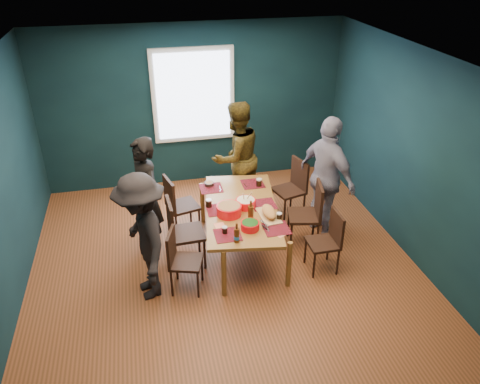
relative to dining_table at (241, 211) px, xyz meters
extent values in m
cube|color=#974E2C|center=(-0.29, -0.22, -0.64)|extent=(5.00, 5.00, 0.01)
cube|color=white|center=(-0.29, -0.22, 2.06)|extent=(5.00, 5.00, 0.01)
cube|color=#0F2D34|center=(2.21, -0.22, 0.71)|extent=(0.01, 5.00, 2.70)
cube|color=#0F2D34|center=(-0.29, 2.28, 0.71)|extent=(5.00, 0.01, 2.70)
cube|color=#0F2D34|center=(-0.29, -2.72, 0.71)|extent=(5.00, 0.01, 2.70)
cube|color=silver|center=(-0.29, 2.25, 0.91)|extent=(1.35, 0.06, 1.55)
cube|color=brown|center=(0.00, 0.00, 0.04)|extent=(1.19, 1.96, 0.05)
cylinder|color=brown|center=(-0.41, -0.85, -0.31)|extent=(0.06, 0.06, 0.65)
cylinder|color=brown|center=(0.41, -0.85, -0.31)|extent=(0.06, 0.06, 0.65)
cylinder|color=brown|center=(-0.41, 0.85, -0.31)|extent=(0.06, 0.06, 0.65)
cylinder|color=brown|center=(0.41, 0.85, -0.31)|extent=(0.06, 0.06, 0.65)
cube|color=black|center=(-0.72, 0.64, -0.20)|extent=(0.50, 0.50, 0.04)
cube|color=black|center=(-0.90, 0.60, 0.05)|extent=(0.14, 0.41, 0.45)
cylinder|color=black|center=(-0.84, 0.43, -0.43)|extent=(0.03, 0.03, 0.42)
cylinder|color=black|center=(-0.50, 0.52, -0.43)|extent=(0.03, 0.03, 0.42)
cylinder|color=black|center=(-0.93, 0.77, -0.43)|extent=(0.03, 0.03, 0.42)
cylinder|color=black|center=(-0.59, 0.86, -0.43)|extent=(0.03, 0.03, 0.42)
cube|color=black|center=(-0.75, -0.11, -0.17)|extent=(0.46, 0.46, 0.04)
cube|color=black|center=(-0.95, -0.12, 0.09)|extent=(0.07, 0.44, 0.48)
cylinder|color=black|center=(-0.93, -0.31, -0.41)|extent=(0.03, 0.03, 0.45)
cylinder|color=black|center=(-0.55, -0.29, -0.41)|extent=(0.03, 0.03, 0.45)
cylinder|color=black|center=(-0.95, 0.07, -0.41)|extent=(0.03, 0.03, 0.45)
cylinder|color=black|center=(-0.57, 0.09, -0.41)|extent=(0.03, 0.03, 0.45)
cube|color=black|center=(-0.82, -0.62, -0.24)|extent=(0.47, 0.47, 0.04)
cube|color=black|center=(-0.98, -0.57, -0.01)|extent=(0.14, 0.37, 0.41)
cylinder|color=black|center=(-1.02, -0.73, -0.44)|extent=(0.03, 0.03, 0.38)
cylinder|color=black|center=(-0.72, -0.82, -0.44)|extent=(0.03, 0.03, 0.38)
cylinder|color=black|center=(-0.93, -0.42, -0.44)|extent=(0.03, 0.03, 0.38)
cylinder|color=black|center=(-0.62, -0.52, -0.44)|extent=(0.03, 0.03, 0.38)
cube|color=black|center=(0.91, 0.73, -0.19)|extent=(0.51, 0.51, 0.04)
cube|color=black|center=(1.09, 0.78, 0.05)|extent=(0.15, 0.41, 0.45)
cylinder|color=black|center=(0.78, 0.51, -0.42)|extent=(0.03, 0.03, 0.42)
cylinder|color=black|center=(1.12, 0.61, -0.42)|extent=(0.03, 0.03, 0.42)
cylinder|color=black|center=(0.69, 0.85, -0.42)|extent=(0.03, 0.03, 0.42)
cylinder|color=black|center=(1.03, 0.95, -0.42)|extent=(0.03, 0.03, 0.42)
cube|color=black|center=(0.88, -0.02, -0.18)|extent=(0.50, 0.50, 0.04)
cube|color=black|center=(1.07, -0.06, 0.07)|extent=(0.13, 0.42, 0.46)
cylinder|color=black|center=(0.67, -0.15, -0.42)|extent=(0.03, 0.03, 0.43)
cylinder|color=black|center=(1.02, -0.23, -0.42)|extent=(0.03, 0.03, 0.43)
cylinder|color=black|center=(0.74, 0.20, -0.42)|extent=(0.03, 0.03, 0.43)
cylinder|color=black|center=(1.10, 0.12, -0.42)|extent=(0.03, 0.03, 0.43)
cube|color=black|center=(0.93, -0.62, -0.23)|extent=(0.38, 0.38, 0.04)
cube|color=black|center=(1.10, -0.62, -0.01)|extent=(0.04, 0.38, 0.41)
cylinder|color=black|center=(0.77, -0.78, -0.44)|extent=(0.03, 0.03, 0.38)
cylinder|color=black|center=(1.09, -0.78, -0.44)|extent=(0.03, 0.03, 0.38)
cylinder|color=black|center=(0.77, -0.46, -0.44)|extent=(0.03, 0.03, 0.38)
cylinder|color=black|center=(1.09, -0.46, -0.44)|extent=(0.03, 0.03, 0.38)
imported|color=black|center=(-1.22, 0.31, 0.19)|extent=(0.59, 0.71, 1.66)
imported|color=black|center=(0.19, 1.19, 0.24)|extent=(1.05, 0.96, 1.75)
imported|color=white|center=(1.29, 0.24, 0.25)|extent=(0.77, 1.12, 1.76)
imported|color=black|center=(-1.30, -0.59, 0.17)|extent=(0.79, 1.14, 1.61)
cylinder|color=red|center=(-0.19, -0.14, 0.13)|extent=(0.33, 0.33, 0.13)
cylinder|color=#569536|center=(-0.19, -0.14, 0.19)|extent=(0.29, 0.29, 0.02)
cylinder|color=red|center=(0.06, 0.00, 0.12)|extent=(0.27, 0.27, 0.11)
cylinder|color=beige|center=(0.06, 0.00, 0.17)|extent=(0.24, 0.24, 0.02)
cylinder|color=tan|center=(0.09, 0.00, 0.21)|extent=(0.08, 0.15, 0.21)
cylinder|color=tan|center=(0.03, 0.00, 0.21)|extent=(0.07, 0.15, 0.21)
cylinder|color=red|center=(-0.01, -0.53, 0.11)|extent=(0.23, 0.23, 0.10)
cylinder|color=#164F13|center=(-0.01, -0.53, 0.16)|extent=(0.20, 0.20, 0.02)
cube|color=#DBB976|center=(0.29, -0.30, 0.07)|extent=(0.25, 0.46, 0.02)
ellipsoid|color=#B37B40|center=(0.29, -0.30, 0.14)|extent=(0.18, 0.36, 0.10)
cube|color=silver|center=(0.19, -0.48, 0.09)|extent=(0.08, 0.17, 0.00)
cylinder|color=black|center=(0.16, -0.57, 0.09)|extent=(0.05, 0.10, 0.02)
sphere|color=#285F15|center=(0.29, -0.40, 0.14)|extent=(0.03, 0.03, 0.03)
sphere|color=#285F15|center=(0.29, -0.30, 0.14)|extent=(0.03, 0.03, 0.03)
sphere|color=#285F15|center=(0.29, -0.20, 0.14)|extent=(0.03, 0.03, 0.03)
cylinder|color=black|center=(-0.32, 0.68, 0.09)|extent=(0.13, 0.13, 0.05)
cylinder|color=#569536|center=(-0.32, 0.68, 0.11)|extent=(0.11, 0.11, 0.01)
cylinder|color=#49240D|center=(-0.23, -0.76, 0.16)|extent=(0.07, 0.07, 0.18)
cylinder|color=#49240D|center=(-0.23, -0.76, 0.29)|extent=(0.03, 0.03, 0.07)
cylinder|color=blue|center=(-0.23, -0.76, 0.13)|extent=(0.07, 0.07, 0.04)
cylinder|color=#49240D|center=(0.05, -0.33, 0.17)|extent=(0.07, 0.07, 0.20)
cylinder|color=#49240D|center=(0.05, -0.33, 0.30)|extent=(0.03, 0.03, 0.08)
cylinder|color=black|center=(-0.33, -0.55, 0.11)|extent=(0.06, 0.06, 0.09)
cylinder|color=silver|center=(-0.33, -0.55, 0.15)|extent=(0.07, 0.07, 0.01)
cylinder|color=black|center=(0.40, -0.40, 0.11)|extent=(0.06, 0.06, 0.09)
cylinder|color=silver|center=(0.40, -0.40, 0.15)|extent=(0.07, 0.07, 0.01)
cylinder|color=black|center=(0.38, 0.52, 0.12)|extent=(0.08, 0.08, 0.11)
cylinder|color=silver|center=(0.38, 0.52, 0.17)|extent=(0.08, 0.08, 0.02)
cylinder|color=black|center=(-0.42, 0.10, 0.12)|extent=(0.08, 0.08, 0.11)
cylinder|color=silver|center=(-0.42, 0.10, 0.17)|extent=(0.08, 0.08, 0.02)
cube|color=#F88968|center=(0.38, 0.05, 0.07)|extent=(0.19, 0.19, 0.00)
cube|color=#F88968|center=(-0.36, -0.38, 0.07)|extent=(0.14, 0.14, 0.00)
cube|color=#F88968|center=(0.32, -0.72, 0.07)|extent=(0.16, 0.16, 0.00)
camera|label=1|loc=(-1.18, -5.17, 3.25)|focal=35.00mm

